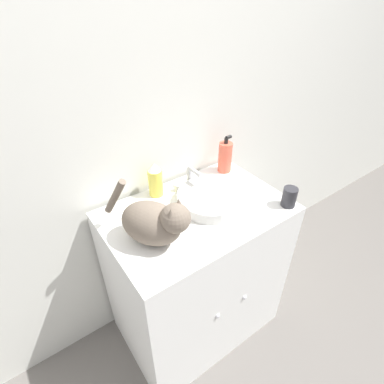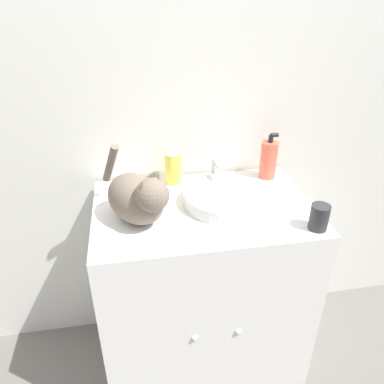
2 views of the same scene
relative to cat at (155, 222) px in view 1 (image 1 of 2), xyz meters
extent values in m
plane|color=slate|center=(0.24, -0.21, -0.96)|extent=(8.00, 8.00, 0.00)
cube|color=silver|center=(0.24, 0.37, 0.29)|extent=(6.00, 0.05, 2.50)
cube|color=white|center=(0.24, 0.06, -0.53)|extent=(0.82, 0.54, 0.86)
sphere|color=silver|center=(0.16, -0.22, -0.48)|extent=(0.02, 0.02, 0.02)
sphere|color=silver|center=(0.32, -0.22, -0.48)|extent=(0.02, 0.02, 0.02)
cylinder|color=silver|center=(0.32, 0.06, -0.07)|extent=(0.31, 0.31, 0.05)
cylinder|color=silver|center=(0.32, 0.23, -0.04)|extent=(0.02, 0.02, 0.11)
cylinder|color=silver|center=(0.32, 0.19, 0.01)|extent=(0.02, 0.09, 0.02)
cylinder|color=white|center=(0.26, 0.23, -0.08)|extent=(0.03, 0.03, 0.03)
cylinder|color=white|center=(0.39, 0.23, -0.08)|extent=(0.03, 0.03, 0.03)
ellipsoid|color=#7A6B5B|center=(-0.01, 0.01, -0.01)|extent=(0.27, 0.29, 0.17)
sphere|color=#7A6B5B|center=(0.05, -0.07, 0.05)|extent=(0.15, 0.15, 0.11)
cone|color=#7A6B5B|center=(0.02, -0.09, 0.09)|extent=(0.05, 0.05, 0.04)
cone|color=#7A6B5B|center=(0.07, -0.06, 0.09)|extent=(0.05, 0.05, 0.04)
cylinder|color=#7A6B5B|center=(-0.09, 0.14, 0.07)|extent=(0.09, 0.12, 0.18)
cylinder|color=#EF6047|center=(0.56, 0.25, -0.02)|extent=(0.07, 0.07, 0.16)
cylinder|color=black|center=(0.56, 0.25, 0.08)|extent=(0.02, 0.02, 0.03)
cylinder|color=black|center=(0.57, 0.25, 0.09)|extent=(0.03, 0.02, 0.02)
cylinder|color=#EADB4C|center=(0.15, 0.27, -0.03)|extent=(0.07, 0.07, 0.13)
cone|color=white|center=(0.15, 0.27, 0.05)|extent=(0.06, 0.06, 0.04)
cylinder|color=#2D2D33|center=(0.60, -0.15, -0.05)|extent=(0.06, 0.06, 0.09)
camera|label=1|loc=(-0.38, -0.77, 0.74)|focal=28.00mm
camera|label=2|loc=(-0.01, -1.12, 0.65)|focal=35.00mm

